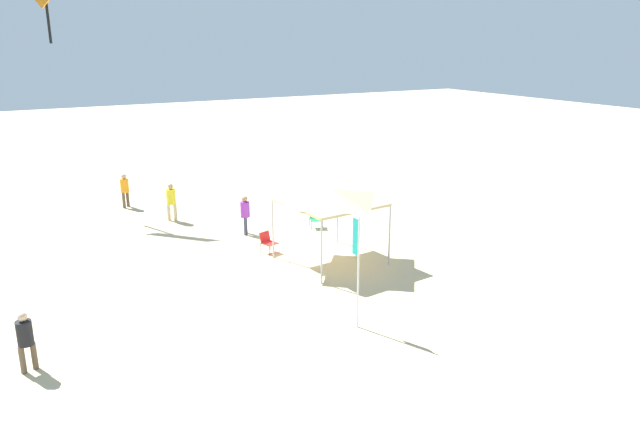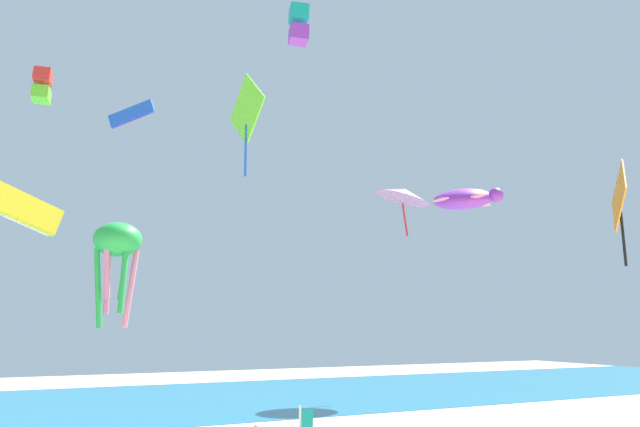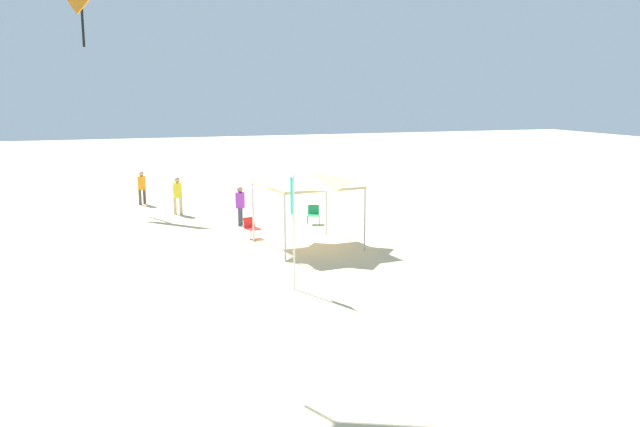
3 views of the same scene
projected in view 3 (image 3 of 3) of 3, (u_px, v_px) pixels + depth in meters
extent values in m
cube|color=beige|center=(279.00, 239.00, 26.62)|extent=(120.00, 120.00, 0.10)
cylinder|color=#B7B7BC|center=(365.00, 220.00, 24.27)|extent=(0.07, 0.07, 2.30)
cylinder|color=#B7B7BC|center=(326.00, 207.00, 27.11)|extent=(0.07, 0.07, 2.30)
cylinder|color=#B7B7BC|center=(285.00, 228.00, 22.93)|extent=(0.07, 0.07, 2.30)
cylinder|color=#B7B7BC|center=(253.00, 213.00, 25.77)|extent=(0.07, 0.07, 2.30)
cube|color=#D1B784|center=(307.00, 185.00, 24.80)|extent=(3.62, 3.59, 0.10)
pyramid|color=#D1B784|center=(307.00, 177.00, 24.75)|extent=(3.55, 3.51, 0.47)
cylinder|color=black|center=(251.00, 235.00, 26.15)|extent=(0.02, 0.02, 0.40)
cylinder|color=black|center=(262.00, 234.00, 26.46)|extent=(0.02, 0.02, 0.40)
cylinder|color=black|center=(244.00, 233.00, 26.56)|extent=(0.02, 0.02, 0.40)
cylinder|color=black|center=(255.00, 232.00, 26.86)|extent=(0.02, 0.02, 0.40)
cube|color=red|center=(253.00, 229.00, 26.47)|extent=(0.65, 0.65, 0.03)
cube|color=red|center=(249.00, 222.00, 26.66)|extent=(0.28, 0.51, 0.41)
cylinder|color=black|center=(307.00, 221.00, 29.09)|extent=(0.02, 0.02, 0.40)
cylinder|color=black|center=(319.00, 221.00, 29.09)|extent=(0.02, 0.02, 0.40)
cylinder|color=black|center=(308.00, 219.00, 29.60)|extent=(0.02, 0.02, 0.40)
cylinder|color=black|center=(319.00, 219.00, 29.60)|extent=(0.02, 0.02, 0.40)
cube|color=#198C4C|center=(313.00, 215.00, 29.31)|extent=(0.66, 0.66, 0.03)
cube|color=#198C4C|center=(314.00, 209.00, 29.56)|extent=(0.29, 0.51, 0.41)
cylinder|color=silver|center=(294.00, 233.00, 19.44)|extent=(0.06, 0.06, 3.43)
cube|color=teal|center=(292.00, 196.00, 19.41)|extent=(0.30, 0.02, 1.10)
cylinder|color=#33384C|center=(241.00, 216.00, 29.17)|extent=(0.15, 0.15, 0.78)
cylinder|color=#33384C|center=(240.00, 217.00, 28.87)|extent=(0.15, 0.15, 0.78)
cylinder|color=purple|center=(240.00, 200.00, 28.89)|extent=(0.41, 0.41, 0.68)
sphere|color=#A87A56|center=(240.00, 190.00, 28.81)|extent=(0.26, 0.26, 0.26)
cylinder|color=#C6B28C|center=(175.00, 206.00, 31.67)|extent=(0.16, 0.16, 0.82)
cylinder|color=#C6B28C|center=(181.00, 206.00, 31.57)|extent=(0.16, 0.16, 0.82)
cylinder|color=yellow|center=(177.00, 190.00, 31.48)|extent=(0.43, 0.43, 0.71)
sphere|color=tan|center=(177.00, 180.00, 31.39)|extent=(0.27, 0.27, 0.27)
cylinder|color=brown|center=(140.00, 197.00, 34.26)|extent=(0.15, 0.15, 0.79)
cylinder|color=brown|center=(145.00, 197.00, 34.52)|extent=(0.15, 0.15, 0.79)
cylinder|color=orange|center=(142.00, 183.00, 34.26)|extent=(0.41, 0.41, 0.69)
sphere|color=tan|center=(141.00, 174.00, 34.17)|extent=(0.26, 0.26, 0.26)
cylinder|color=black|center=(82.00, 21.00, 34.05)|extent=(0.13, 0.13, 2.59)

